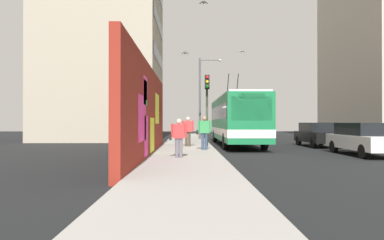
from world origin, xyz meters
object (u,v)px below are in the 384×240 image
(city_bus, at_px, (236,119))
(pedestrian_near_wall, at_px, (179,135))
(traffic_light, at_px, (207,98))
(pedestrian_midblock, at_px, (188,129))
(parked_car_white, at_px, (363,138))
(street_lamp, at_px, (202,92))
(parked_car_black, at_px, (317,134))
(pedestrian_at_curb, at_px, (204,130))

(city_bus, height_order, pedestrian_near_wall, city_bus)
(traffic_light, bearing_deg, pedestrian_midblock, 82.84)
(parked_car_white, relative_size, pedestrian_midblock, 2.60)
(traffic_light, bearing_deg, street_lamp, -0.73)
(parked_car_white, xyz_separation_m, street_lamp, (13.13, 7.23, 3.34))
(parked_car_black, distance_m, pedestrian_near_wall, 12.09)
(pedestrian_at_curb, height_order, street_lamp, street_lamp)
(parked_car_white, height_order, traffic_light, traffic_light)
(parked_car_white, bearing_deg, pedestrian_at_curb, 78.20)
(pedestrian_near_wall, bearing_deg, traffic_light, -13.64)
(pedestrian_midblock, relative_size, pedestrian_at_curb, 1.01)
(traffic_light, height_order, street_lamp, street_lamp)
(traffic_light, relative_size, street_lamp, 0.61)
(pedestrian_near_wall, xyz_separation_m, pedestrian_at_curb, (3.91, -1.25, 0.12))
(pedestrian_near_wall, bearing_deg, city_bus, -21.48)
(pedestrian_midblock, relative_size, traffic_light, 0.41)
(city_bus, distance_m, pedestrian_midblock, 4.44)
(pedestrian_at_curb, relative_size, street_lamp, 0.25)
(pedestrian_midblock, height_order, pedestrian_near_wall, pedestrian_midblock)
(pedestrian_near_wall, bearing_deg, pedestrian_midblock, -3.43)
(parked_car_white, height_order, pedestrian_near_wall, pedestrian_near_wall)
(city_bus, relative_size, pedestrian_near_wall, 7.36)
(parked_car_white, relative_size, pedestrian_at_curb, 2.62)
(parked_car_black, bearing_deg, pedestrian_midblock, 101.48)
(street_lamp, bearing_deg, pedestrian_near_wall, 173.90)
(traffic_light, bearing_deg, pedestrian_near_wall, 166.36)
(pedestrian_near_wall, height_order, traffic_light, traffic_light)
(city_bus, relative_size, traffic_light, 2.74)
(pedestrian_at_curb, bearing_deg, city_bus, -24.05)
(parked_car_black, distance_m, pedestrian_at_curb, 8.76)
(city_bus, bearing_deg, pedestrian_midblock, 131.30)
(city_bus, relative_size, parked_car_white, 2.54)
(city_bus, height_order, street_lamp, street_lamp)
(pedestrian_midblock, distance_m, pedestrian_near_wall, 6.48)
(parked_car_black, relative_size, pedestrian_at_curb, 2.42)
(pedestrian_midblock, height_order, pedestrian_at_curb, pedestrian_midblock)
(traffic_light, bearing_deg, parked_car_white, -118.60)
(parked_car_black, bearing_deg, pedestrian_near_wall, 132.69)
(parked_car_white, height_order, pedestrian_at_curb, pedestrian_at_curb)
(pedestrian_at_curb, bearing_deg, pedestrian_midblock, 18.65)
(parked_car_black, xyz_separation_m, pedestrian_midblock, (-1.73, 8.50, 0.38))
(parked_car_white, bearing_deg, pedestrian_near_wall, 104.62)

